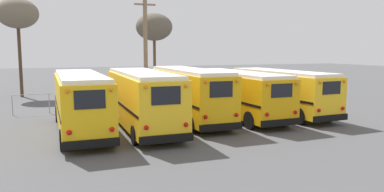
{
  "coord_description": "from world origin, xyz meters",
  "views": [
    {
      "loc": [
        -8.22,
        -21.11,
        4.5
      ],
      "look_at": [
        0.0,
        0.45,
        1.65
      ],
      "focal_mm": 35.0,
      "sensor_mm": 36.0,
      "label": 1
    }
  ],
  "objects_px": {
    "school_bus_1": "(142,98)",
    "utility_pole": "(146,46)",
    "school_bus_3": "(237,93)",
    "school_bus_2": "(189,93)",
    "bare_tree_0": "(18,14)",
    "school_bus_4": "(281,91)",
    "bare_tree_1": "(154,27)",
    "school_bus_0": "(80,101)"
  },
  "relations": [
    {
      "from": "school_bus_2",
      "to": "school_bus_3",
      "type": "height_order",
      "value": "school_bus_2"
    },
    {
      "from": "utility_pole",
      "to": "school_bus_3",
      "type": "bearing_deg",
      "value": -67.64
    },
    {
      "from": "school_bus_3",
      "to": "school_bus_4",
      "type": "height_order",
      "value": "school_bus_4"
    },
    {
      "from": "school_bus_3",
      "to": "bare_tree_0",
      "type": "distance_m",
      "value": 23.19
    },
    {
      "from": "bare_tree_0",
      "to": "bare_tree_1",
      "type": "bearing_deg",
      "value": 5.02
    },
    {
      "from": "school_bus_2",
      "to": "bare_tree_0",
      "type": "distance_m",
      "value": 21.2
    },
    {
      "from": "utility_pole",
      "to": "bare_tree_0",
      "type": "xyz_separation_m",
      "value": [
        -10.31,
        7.92,
        3.03
      ]
    },
    {
      "from": "school_bus_4",
      "to": "bare_tree_1",
      "type": "bearing_deg",
      "value": 102.07
    },
    {
      "from": "school_bus_2",
      "to": "school_bus_0",
      "type": "bearing_deg",
      "value": -171.12
    },
    {
      "from": "school_bus_0",
      "to": "school_bus_3",
      "type": "distance_m",
      "value": 10.13
    },
    {
      "from": "school_bus_4",
      "to": "bare_tree_1",
      "type": "distance_m",
      "value": 19.71
    },
    {
      "from": "school_bus_0",
      "to": "school_bus_3",
      "type": "bearing_deg",
      "value": 5.47
    },
    {
      "from": "school_bus_2",
      "to": "utility_pole",
      "type": "distance_m",
      "value": 9.78
    },
    {
      "from": "school_bus_2",
      "to": "bare_tree_1",
      "type": "relative_size",
      "value": 1.14
    },
    {
      "from": "school_bus_0",
      "to": "school_bus_2",
      "type": "distance_m",
      "value": 6.81
    },
    {
      "from": "school_bus_0",
      "to": "bare_tree_1",
      "type": "relative_size",
      "value": 1.18
    },
    {
      "from": "school_bus_1",
      "to": "school_bus_4",
      "type": "xyz_separation_m",
      "value": [
        10.09,
        1.29,
        -0.09
      ]
    },
    {
      "from": "school_bus_1",
      "to": "utility_pole",
      "type": "xyz_separation_m",
      "value": [
        2.87,
        10.75,
        3.03
      ]
    },
    {
      "from": "school_bus_2",
      "to": "utility_pole",
      "type": "height_order",
      "value": "utility_pole"
    },
    {
      "from": "school_bus_4",
      "to": "bare_tree_0",
      "type": "relative_size",
      "value": 1.04
    },
    {
      "from": "school_bus_4",
      "to": "utility_pole",
      "type": "distance_m",
      "value": 12.3
    },
    {
      "from": "school_bus_4",
      "to": "school_bus_1",
      "type": "bearing_deg",
      "value": -172.71
    },
    {
      "from": "school_bus_4",
      "to": "bare_tree_0",
      "type": "bearing_deg",
      "value": 135.25
    },
    {
      "from": "school_bus_0",
      "to": "bare_tree_1",
      "type": "bearing_deg",
      "value": 64.01
    },
    {
      "from": "bare_tree_0",
      "to": "utility_pole",
      "type": "bearing_deg",
      "value": -37.51
    },
    {
      "from": "school_bus_1",
      "to": "bare_tree_1",
      "type": "height_order",
      "value": "bare_tree_1"
    },
    {
      "from": "school_bus_3",
      "to": "school_bus_4",
      "type": "distance_m",
      "value": 3.36
    },
    {
      "from": "school_bus_1",
      "to": "school_bus_3",
      "type": "bearing_deg",
      "value": 11.6
    },
    {
      "from": "utility_pole",
      "to": "bare_tree_1",
      "type": "xyz_separation_m",
      "value": [
        3.25,
        9.11,
        2.14
      ]
    },
    {
      "from": "school_bus_0",
      "to": "bare_tree_0",
      "type": "height_order",
      "value": "bare_tree_0"
    },
    {
      "from": "school_bus_4",
      "to": "bare_tree_0",
      "type": "distance_m",
      "value": 25.44
    },
    {
      "from": "school_bus_0",
      "to": "school_bus_4",
      "type": "xyz_separation_m",
      "value": [
        13.45,
        0.88,
        -0.06
      ]
    },
    {
      "from": "school_bus_1",
      "to": "bare_tree_0",
      "type": "relative_size",
      "value": 1.04
    },
    {
      "from": "school_bus_0",
      "to": "school_bus_4",
      "type": "distance_m",
      "value": 13.48
    },
    {
      "from": "school_bus_0",
      "to": "school_bus_1",
      "type": "height_order",
      "value": "school_bus_1"
    },
    {
      "from": "school_bus_2",
      "to": "utility_pole",
      "type": "relative_size",
      "value": 1.03
    },
    {
      "from": "school_bus_0",
      "to": "utility_pole",
      "type": "relative_size",
      "value": 1.07
    },
    {
      "from": "utility_pole",
      "to": "school_bus_0",
      "type": "bearing_deg",
      "value": -121.08
    },
    {
      "from": "school_bus_0",
      "to": "school_bus_2",
      "type": "relative_size",
      "value": 1.04
    },
    {
      "from": "bare_tree_1",
      "to": "utility_pole",
      "type": "bearing_deg",
      "value": -109.62
    },
    {
      "from": "school_bus_3",
      "to": "bare_tree_1",
      "type": "xyz_separation_m",
      "value": [
        -0.61,
        18.48,
        5.28
      ]
    },
    {
      "from": "school_bus_3",
      "to": "bare_tree_1",
      "type": "relative_size",
      "value": 1.18
    }
  ]
}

